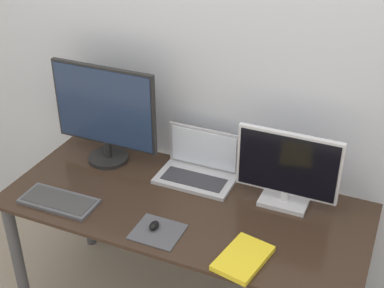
# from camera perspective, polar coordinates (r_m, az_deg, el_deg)

# --- Properties ---
(wall_back) EXTENTS (7.00, 0.05, 2.50)m
(wall_back) POSITION_cam_1_polar(r_m,az_deg,el_deg) (2.46, 3.14, 9.29)
(wall_back) COLOR silver
(wall_back) RESTS_ON ground_plane
(desk) EXTENTS (1.61, 0.70, 0.71)m
(desk) POSITION_cam_1_polar(r_m,az_deg,el_deg) (2.45, -0.83, -8.52)
(desk) COLOR #332319
(desk) RESTS_ON ground_plane
(monitor_left) EXTENTS (0.54, 0.20, 0.50)m
(monitor_left) POSITION_cam_1_polar(r_m,az_deg,el_deg) (2.59, -9.30, 3.30)
(monitor_left) COLOR black
(monitor_left) RESTS_ON desk
(monitor_right) EXTENTS (0.45, 0.15, 0.35)m
(monitor_right) POSITION_cam_1_polar(r_m,az_deg,el_deg) (2.32, 10.14, -2.70)
(monitor_right) COLOR silver
(monitor_right) RESTS_ON desk
(laptop) EXTENTS (0.36, 0.22, 0.22)m
(laptop) POSITION_cam_1_polar(r_m,az_deg,el_deg) (2.53, 0.74, -2.40)
(laptop) COLOR #ADADB2
(laptop) RESTS_ON desk
(keyboard) EXTENTS (0.35, 0.16, 0.02)m
(keyboard) POSITION_cam_1_polar(r_m,az_deg,el_deg) (2.45, -14.02, -5.94)
(keyboard) COLOR #4C4C51
(keyboard) RESTS_ON desk
(mousepad) EXTENTS (0.20, 0.18, 0.00)m
(mousepad) POSITION_cam_1_polar(r_m,az_deg,el_deg) (2.23, -3.68, -9.33)
(mousepad) COLOR #47474C
(mousepad) RESTS_ON desk
(mouse) EXTENTS (0.04, 0.06, 0.03)m
(mouse) POSITION_cam_1_polar(r_m,az_deg,el_deg) (2.23, -4.07, -8.66)
(mouse) COLOR black
(mouse) RESTS_ON mousepad
(book) EXTENTS (0.20, 0.26, 0.02)m
(book) POSITION_cam_1_polar(r_m,az_deg,el_deg) (2.10, 5.47, -12.02)
(book) COLOR yellow
(book) RESTS_ON desk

